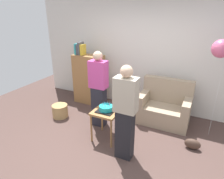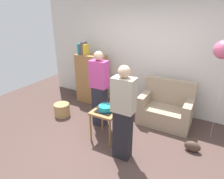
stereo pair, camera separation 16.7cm
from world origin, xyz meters
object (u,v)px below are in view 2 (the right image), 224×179
(birthday_cake, at_px, (106,108))
(handbag, at_px, (192,146))
(side_table, at_px, (106,115))
(person_holding_cake, at_px, (123,114))
(couch, at_px, (166,109))
(bookshelf, at_px, (92,78))
(wicker_basket, at_px, (62,110))
(person_blowing_candles, at_px, (99,89))

(birthday_cake, height_order, handbag, birthday_cake)
(side_table, bearing_deg, person_holding_cake, -31.48)
(couch, bearing_deg, bookshelf, 176.85)
(wicker_basket, bearing_deg, bookshelf, 79.10)
(handbag, bearing_deg, wicker_basket, -177.32)
(bookshelf, distance_m, birthday_cake, 1.74)
(handbag, bearing_deg, birthday_cake, -165.36)
(side_table, xyz_separation_m, wicker_basket, (-1.38, 0.27, -0.37))
(wicker_basket, bearing_deg, person_holding_cake, -17.18)
(side_table, xyz_separation_m, person_holding_cake, (0.52, -0.32, 0.32))
(wicker_basket, bearing_deg, couch, 21.62)
(couch, height_order, bookshelf, bookshelf)
(bookshelf, bearing_deg, birthday_cake, -46.93)
(birthday_cake, bearing_deg, couch, 53.39)
(bookshelf, relative_size, side_table, 2.65)
(side_table, xyz_separation_m, person_blowing_candles, (-0.37, 0.39, 0.32))
(person_blowing_candles, bearing_deg, couch, 46.65)
(side_table, relative_size, person_blowing_candles, 0.37)
(wicker_basket, distance_m, handbag, 2.94)
(side_table, distance_m, birthday_cake, 0.14)
(bookshelf, distance_m, person_holding_cake, 2.33)
(handbag, bearing_deg, person_blowing_candles, -179.36)
(birthday_cake, xyz_separation_m, wicker_basket, (-1.38, 0.27, -0.51))
(birthday_cake, height_order, person_holding_cake, person_holding_cake)
(person_blowing_candles, distance_m, person_holding_cake, 1.13)
(side_table, distance_m, handbag, 1.66)
(bookshelf, relative_size, person_blowing_candles, 0.99)
(couch, bearing_deg, person_holding_cake, -103.11)
(person_holding_cake, bearing_deg, bookshelf, -43.44)
(couch, distance_m, person_holding_cake, 1.59)
(side_table, relative_size, wicker_basket, 1.69)
(side_table, bearing_deg, wicker_basket, 168.93)
(person_blowing_candles, height_order, person_holding_cake, same)
(wicker_basket, xyz_separation_m, handbag, (2.94, 0.14, -0.05))
(bookshelf, height_order, side_table, bookshelf)
(couch, relative_size, bookshelf, 0.68)
(birthday_cake, distance_m, wicker_basket, 1.49)
(bookshelf, xyz_separation_m, person_blowing_candles, (0.81, -0.88, 0.16))
(side_table, bearing_deg, bookshelf, 133.07)
(couch, xyz_separation_m, side_table, (-0.86, -1.16, 0.18))
(person_blowing_candles, relative_size, handbag, 5.82)
(birthday_cake, bearing_deg, side_table, 151.61)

